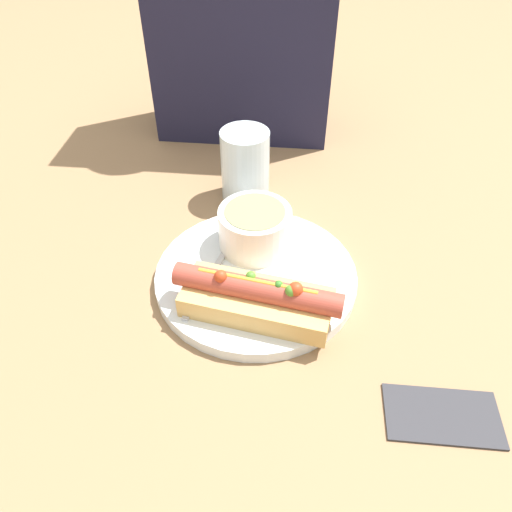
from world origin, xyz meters
TOP-DOWN VIEW (x-y plane):
  - ground_plane at (0.00, 0.00)m, footprint 4.00×4.00m
  - dinner_plate at (0.00, 0.00)m, footprint 0.27×0.27m
  - hot_dog at (0.01, -0.07)m, footprint 0.21×0.10m
  - soup_bowl at (-0.01, 0.05)m, footprint 0.10×0.10m
  - spoon at (-0.05, 0.02)m, footprint 0.05×0.16m
  - drinking_glass at (-0.04, 0.19)m, footprint 0.08×0.08m
  - napkin at (0.21, -0.18)m, footprint 0.12×0.07m
  - seated_diner at (-0.07, 0.42)m, footprint 0.31×0.14m

SIDE VIEW (x-z plane):
  - ground_plane at x=0.00m, z-range 0.00..0.00m
  - napkin at x=0.21m, z-range 0.00..0.01m
  - dinner_plate at x=0.00m, z-range 0.00..0.02m
  - spoon at x=-0.05m, z-range 0.02..0.02m
  - hot_dog at x=0.01m, z-range 0.01..0.07m
  - soup_bowl at x=-0.01m, z-range 0.02..0.08m
  - drinking_glass at x=-0.04m, z-range 0.00..0.11m
  - seated_diner at x=-0.07m, z-range -0.03..0.49m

